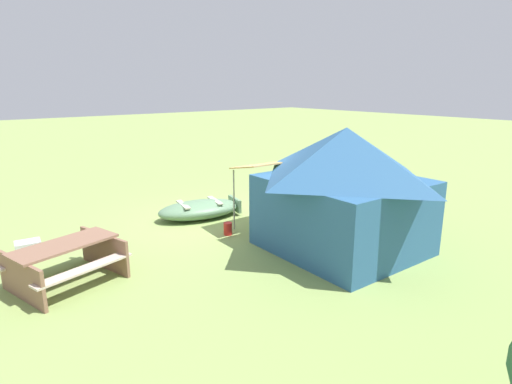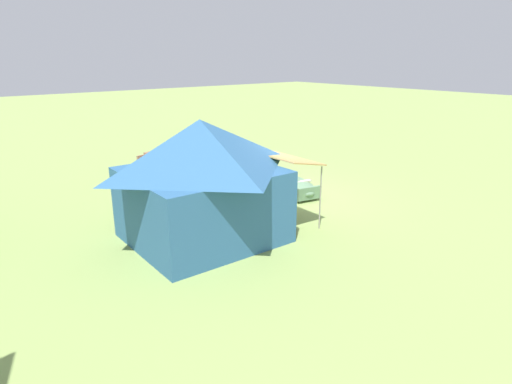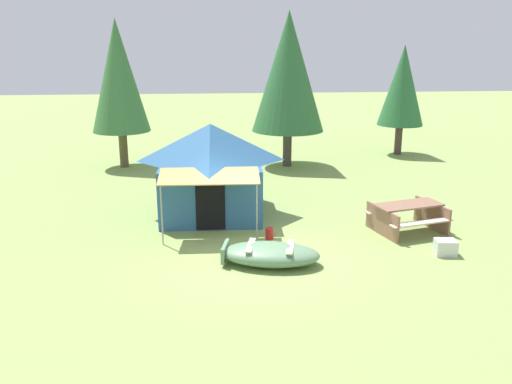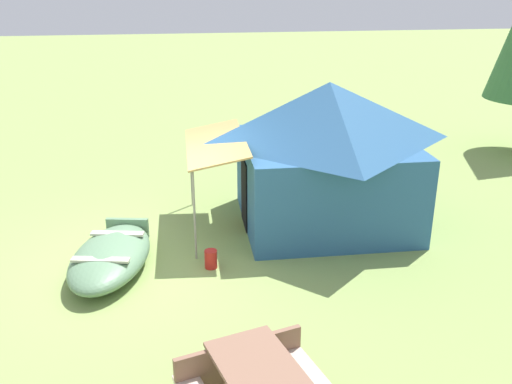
# 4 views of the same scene
# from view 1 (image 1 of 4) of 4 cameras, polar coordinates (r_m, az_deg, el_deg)

# --- Properties ---
(ground_plane) EXTENTS (80.00, 80.00, 0.00)m
(ground_plane) POSITION_cam_1_polar(r_m,az_deg,el_deg) (10.90, -4.48, -4.05)
(ground_plane) COLOR #88A154
(beached_rowboat) EXTENTS (2.39, 1.55, 0.46)m
(beached_rowboat) POSITION_cam_1_polar(r_m,az_deg,el_deg) (11.23, -7.58, -2.30)
(beached_rowboat) COLOR #5F8561
(beached_rowboat) RESTS_ON ground_plane
(canvas_cabin_tent) EXTENTS (3.05, 4.15, 2.60)m
(canvas_cabin_tent) POSITION_cam_1_polar(r_m,az_deg,el_deg) (8.94, 11.76, 0.57)
(canvas_cabin_tent) COLOR #2D5D8C
(canvas_cabin_tent) RESTS_ON ground_plane
(picnic_table) EXTENTS (2.05, 1.83, 0.74)m
(picnic_table) POSITION_cam_1_polar(r_m,az_deg,el_deg) (8.21, -24.38, -8.21)
(picnic_table) COLOR #89614B
(picnic_table) RESTS_ON ground_plane
(cooler_box) EXTENTS (0.51, 0.42, 0.36)m
(cooler_box) POSITION_cam_1_polar(r_m,az_deg,el_deg) (9.77, -28.43, -6.90)
(cooler_box) COLOR silver
(cooler_box) RESTS_ON ground_plane
(fuel_can) EXTENTS (0.26, 0.26, 0.29)m
(fuel_can) POSITION_cam_1_polar(r_m,az_deg,el_deg) (9.94, -3.84, -4.99)
(fuel_can) COLOR red
(fuel_can) RESTS_ON ground_plane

